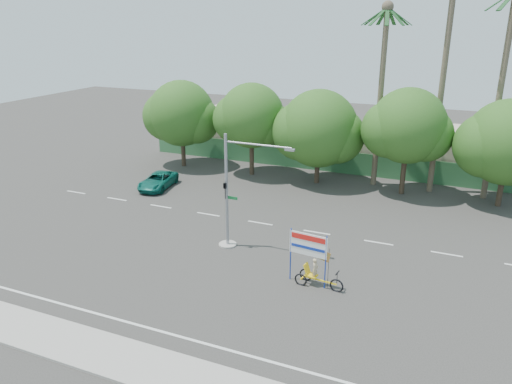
% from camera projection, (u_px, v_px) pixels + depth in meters
% --- Properties ---
extents(ground, '(120.00, 120.00, 0.00)m').
position_uv_depth(ground, '(237.00, 283.00, 26.32)').
color(ground, '#33302D').
rests_on(ground, ground).
extents(sidewalk_near, '(50.00, 2.40, 0.12)m').
position_uv_depth(sidewalk_near, '(156.00, 370.00, 19.80)').
color(sidewalk_near, gray).
rests_on(sidewalk_near, ground).
extents(fence, '(38.00, 0.08, 2.00)m').
position_uv_depth(fence, '(339.00, 162.00, 44.63)').
color(fence, '#336B3D').
rests_on(fence, ground).
extents(building_left, '(12.00, 8.00, 4.00)m').
position_uv_depth(building_left, '(256.00, 131.00, 51.91)').
color(building_left, '#C3B39B').
rests_on(building_left, ground).
extents(building_right, '(14.00, 8.00, 3.60)m').
position_uv_depth(building_right, '(438.00, 151.00, 45.30)').
color(building_right, '#C3B39B').
rests_on(building_right, ground).
extents(tree_far_left, '(7.14, 6.00, 7.96)m').
position_uv_depth(tree_far_left, '(181.00, 115.00, 45.56)').
color(tree_far_left, '#473828').
rests_on(tree_far_left, ground).
extents(tree_left, '(6.66, 5.60, 8.07)m').
position_uv_depth(tree_left, '(251.00, 118.00, 42.86)').
color(tree_left, '#473828').
rests_on(tree_left, ground).
extents(tree_center, '(7.62, 6.40, 7.85)m').
position_uv_depth(tree_center, '(318.00, 131.00, 40.83)').
color(tree_center, '#473828').
rests_on(tree_center, ground).
extents(tree_right, '(6.90, 5.80, 8.36)m').
position_uv_depth(tree_right, '(407.00, 129.00, 37.98)').
color(tree_right, '#473828').
rests_on(tree_right, ground).
extents(tree_far_right, '(7.38, 6.20, 7.94)m').
position_uv_depth(tree_far_right, '(507.00, 145.00, 35.58)').
color(tree_far_right, '#473828').
rests_on(tree_far_right, ground).
extents(palm_tall, '(3.73, 3.79, 17.45)m').
position_uv_depth(palm_tall, '(446.00, 57.00, 36.78)').
color(palm_tall, '#70604C').
rests_on(palm_tall, ground).
extents(palm_mid, '(3.73, 3.79, 15.45)m').
position_uv_depth(palm_mid, '(503.00, 74.00, 35.65)').
color(palm_mid, '#70604C').
rests_on(palm_mid, ground).
extents(palm_short, '(3.73, 3.79, 14.45)m').
position_uv_depth(palm_short, '(382.00, 77.00, 38.98)').
color(palm_short, '#70604C').
rests_on(palm_short, ground).
extents(traffic_signal, '(4.72, 1.10, 7.00)m').
position_uv_depth(traffic_signal, '(231.00, 202.00, 29.62)').
color(traffic_signal, gray).
rests_on(traffic_signal, ground).
extents(trike_billboard, '(3.05, 0.84, 3.00)m').
position_uv_depth(trike_billboard, '(313.00, 264.00, 25.77)').
color(trike_billboard, black).
rests_on(trike_billboard, ground).
extents(pickup_truck, '(2.63, 4.65, 1.22)m').
position_uv_depth(pickup_truck, '(158.00, 181.00, 40.77)').
color(pickup_truck, '#0D5E4F').
rests_on(pickup_truck, ground).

